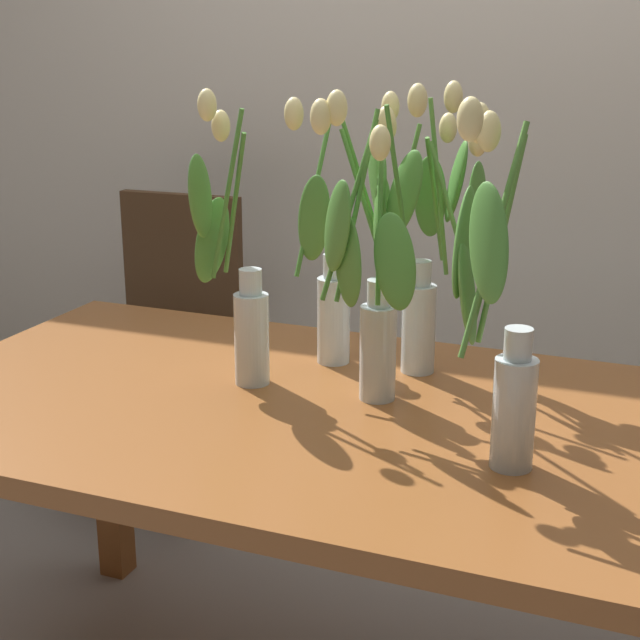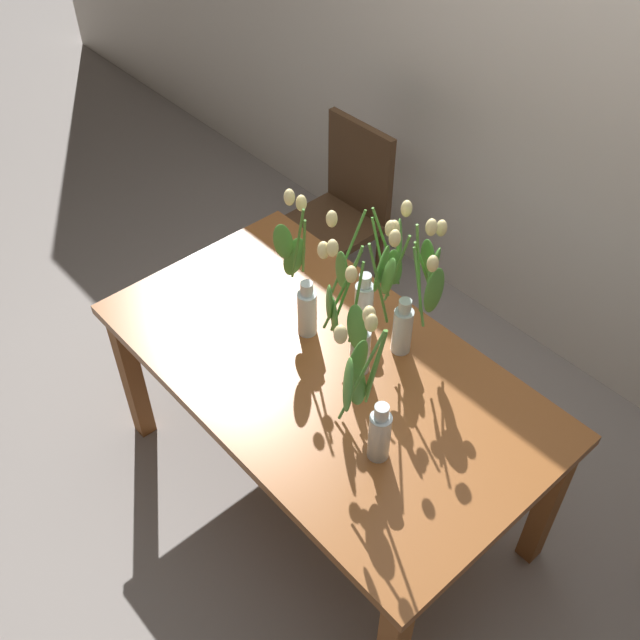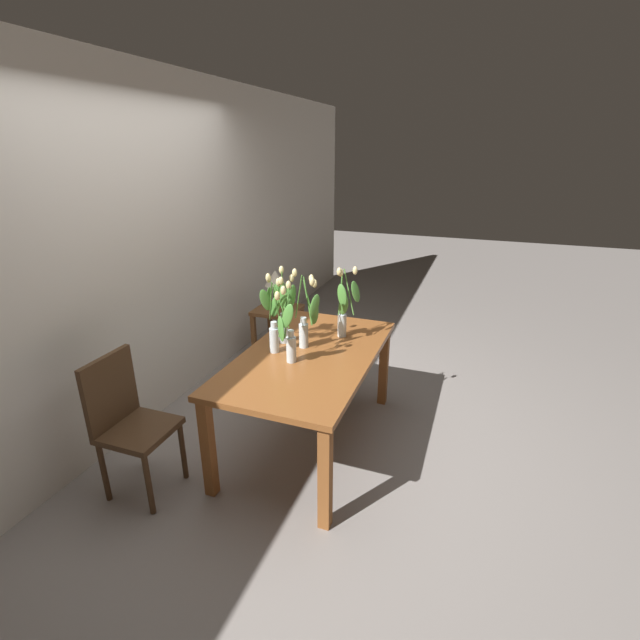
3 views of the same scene
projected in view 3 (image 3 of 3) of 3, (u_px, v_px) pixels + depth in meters
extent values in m
plane|color=gray|center=(310.00, 440.00, 3.45)|extent=(18.00, 18.00, 0.00)
cube|color=silver|center=(139.00, 254.00, 3.42)|extent=(9.00, 0.10, 2.70)
cube|color=brown|center=(309.00, 356.00, 3.19)|extent=(1.60, 0.90, 0.04)
cube|color=brown|center=(325.00, 478.00, 2.55)|extent=(0.07, 0.07, 0.70)
cube|color=brown|center=(384.00, 367.00, 3.84)|extent=(0.07, 0.07, 0.70)
cube|color=brown|center=(208.00, 448.00, 2.80)|extent=(0.07, 0.07, 0.70)
cube|color=brown|center=(300.00, 353.00, 4.10)|extent=(0.07, 0.07, 0.70)
cylinder|color=silver|center=(284.00, 331.00, 3.34)|extent=(0.07, 0.07, 0.18)
cylinder|color=silver|center=(283.00, 317.00, 3.30)|extent=(0.04, 0.04, 0.05)
cylinder|color=silver|center=(284.00, 335.00, 3.35)|extent=(0.06, 0.06, 0.11)
cylinder|color=#56933D|center=(282.00, 294.00, 3.27)|extent=(0.05, 0.03, 0.34)
ellipsoid|color=#F4E093|center=(281.00, 270.00, 3.22)|extent=(0.04, 0.04, 0.06)
ellipsoid|color=#4C8E38|center=(278.00, 291.00, 3.30)|extent=(0.09, 0.09, 0.18)
cylinder|color=#56933D|center=(288.00, 298.00, 3.30)|extent=(0.10, 0.03, 0.26)
ellipsoid|color=#F4E093|center=(292.00, 278.00, 3.29)|extent=(0.04, 0.04, 0.06)
ellipsoid|color=#4C8E38|center=(288.00, 294.00, 3.34)|extent=(0.04, 0.09, 0.18)
cylinder|color=#56933D|center=(282.00, 300.00, 3.21)|extent=(0.07, 0.03, 0.29)
ellipsoid|color=#F4E093|center=(281.00, 281.00, 3.12)|extent=(0.04, 0.04, 0.06)
ellipsoid|color=#4C8E38|center=(286.00, 301.00, 3.17)|extent=(0.05, 0.12, 0.18)
cylinder|color=#56933D|center=(275.00, 298.00, 3.28)|extent=(0.02, 0.11, 0.26)
ellipsoid|color=#F4E093|center=(268.00, 279.00, 3.25)|extent=(0.04, 0.04, 0.06)
ellipsoid|color=#4C8E38|center=(269.00, 298.00, 3.27)|extent=(0.07, 0.05, 0.17)
cylinder|color=silver|center=(304.00, 336.00, 3.26)|extent=(0.07, 0.07, 0.18)
cylinder|color=silver|center=(303.00, 321.00, 3.22)|extent=(0.04, 0.04, 0.05)
cylinder|color=silver|center=(304.00, 339.00, 3.27)|extent=(0.06, 0.06, 0.11)
cylinder|color=#478433|center=(308.00, 302.00, 3.11)|extent=(0.07, 0.10, 0.31)
ellipsoid|color=#F4E093|center=(312.00, 282.00, 3.00)|extent=(0.04, 0.04, 0.06)
ellipsoid|color=#4C8E38|center=(315.00, 306.00, 3.10)|extent=(0.10, 0.09, 0.18)
cylinder|color=#478433|center=(299.00, 297.00, 3.19)|extent=(0.04, 0.08, 0.34)
ellipsoid|color=#F4E093|center=(295.00, 273.00, 3.15)|extent=(0.04, 0.04, 0.06)
ellipsoid|color=#4C8E38|center=(292.00, 296.00, 3.20)|extent=(0.12, 0.06, 0.18)
cylinder|color=#478433|center=(309.00, 303.00, 3.16)|extent=(0.03, 0.07, 0.28)
ellipsoid|color=#F4E093|center=(314.00, 283.00, 3.11)|extent=(0.04, 0.04, 0.06)
ellipsoid|color=#4C8E38|center=(315.00, 309.00, 3.21)|extent=(0.10, 0.05, 0.18)
cylinder|color=#478433|center=(308.00, 301.00, 3.12)|extent=(0.05, 0.08, 0.33)
ellipsoid|color=#F4E093|center=(311.00, 279.00, 3.02)|extent=(0.04, 0.04, 0.06)
ellipsoid|color=#4C8E38|center=(315.00, 313.00, 3.13)|extent=(0.08, 0.06, 0.17)
cylinder|color=silver|center=(291.00, 349.00, 3.03)|extent=(0.07, 0.07, 0.18)
cylinder|color=silver|center=(291.00, 334.00, 2.99)|extent=(0.04, 0.04, 0.05)
cylinder|color=silver|center=(291.00, 353.00, 3.04)|extent=(0.06, 0.06, 0.11)
cylinder|color=#478433|center=(287.00, 313.00, 2.89)|extent=(0.08, 0.01, 0.33)
ellipsoid|color=#F4E093|center=(283.00, 290.00, 2.80)|extent=(0.04, 0.04, 0.06)
ellipsoid|color=#4C8E38|center=(288.00, 316.00, 2.85)|extent=(0.03, 0.12, 0.18)
cylinder|color=#478433|center=(284.00, 316.00, 2.91)|extent=(0.08, 0.05, 0.28)
ellipsoid|color=#F4E093|center=(277.00, 296.00, 2.83)|extent=(0.04, 0.04, 0.06)
ellipsoid|color=#4C8E38|center=(281.00, 329.00, 2.89)|extent=(0.08, 0.10, 0.18)
cylinder|color=silver|center=(274.00, 340.00, 3.18)|extent=(0.07, 0.07, 0.18)
cylinder|color=silver|center=(274.00, 325.00, 3.14)|extent=(0.04, 0.04, 0.05)
cylinder|color=silver|center=(274.00, 344.00, 3.19)|extent=(0.06, 0.06, 0.11)
cylinder|color=#478433|center=(281.00, 306.00, 3.05)|extent=(0.03, 0.13, 0.30)
ellipsoid|color=#F4E093|center=(289.00, 285.00, 2.96)|extent=(0.04, 0.04, 0.06)
ellipsoid|color=#4C8E38|center=(289.00, 311.00, 3.06)|extent=(0.10, 0.05, 0.18)
cylinder|color=#478433|center=(276.00, 304.00, 3.14)|extent=(0.10, 0.01, 0.28)
ellipsoid|color=#F4E093|center=(278.00, 282.00, 3.13)|extent=(0.04, 0.04, 0.06)
ellipsoid|color=#4C8E38|center=(275.00, 306.00, 3.20)|extent=(0.02, 0.11, 0.18)
cylinder|color=#478433|center=(271.00, 301.00, 3.14)|extent=(0.09, 0.08, 0.31)
ellipsoid|color=#F4E093|center=(268.00, 277.00, 3.13)|extent=(0.04, 0.04, 0.06)
ellipsoid|color=#4C8E38|center=(266.00, 300.00, 3.16)|extent=(0.10, 0.09, 0.18)
cylinder|color=silver|center=(342.00, 325.00, 3.45)|extent=(0.07, 0.07, 0.18)
cylinder|color=silver|center=(342.00, 311.00, 3.41)|extent=(0.04, 0.04, 0.05)
cylinder|color=silver|center=(342.00, 329.00, 3.46)|extent=(0.06, 0.06, 0.11)
cylinder|color=#56933D|center=(341.00, 293.00, 3.32)|extent=(0.06, 0.01, 0.32)
ellipsoid|color=#F4E093|center=(341.00, 273.00, 3.24)|extent=(0.04, 0.04, 0.06)
ellipsoid|color=#4C8E38|center=(344.00, 305.00, 3.30)|extent=(0.04, 0.09, 0.18)
cylinder|color=#56933D|center=(341.00, 292.00, 3.31)|extent=(0.08, 0.01, 0.33)
ellipsoid|color=#F4E093|center=(339.00, 272.00, 3.22)|extent=(0.04, 0.04, 0.06)
ellipsoid|color=#4C8E38|center=(342.00, 295.00, 3.27)|extent=(0.03, 0.10, 0.18)
cylinder|color=#56933D|center=(349.00, 292.00, 3.30)|extent=(0.07, 0.11, 0.33)
ellipsoid|color=#F4E093|center=(355.00, 271.00, 3.19)|extent=(0.04, 0.04, 0.06)
ellipsoid|color=#4C8E38|center=(356.00, 292.00, 3.28)|extent=(0.09, 0.09, 0.18)
cube|color=#4C331E|center=(139.00, 430.00, 2.81)|extent=(0.41, 0.41, 0.04)
cylinder|color=#4C331E|center=(183.00, 451.00, 2.99)|extent=(0.04, 0.04, 0.43)
cylinder|color=#4C331E|center=(149.00, 484.00, 2.69)|extent=(0.04, 0.04, 0.43)
cylinder|color=#4C331E|center=(141.00, 440.00, 3.10)|extent=(0.04, 0.04, 0.43)
cylinder|color=#4C331E|center=(104.00, 472.00, 2.80)|extent=(0.04, 0.04, 0.43)
cube|color=#4C331E|center=(110.00, 390.00, 2.78)|extent=(0.40, 0.04, 0.46)
cube|color=brown|center=(277.00, 310.00, 4.66)|extent=(0.44, 0.44, 0.04)
cube|color=brown|center=(287.00, 344.00, 4.53)|extent=(0.04, 0.04, 0.51)
cube|color=brown|center=(302.00, 330.00, 4.86)|extent=(0.04, 0.04, 0.51)
cube|color=brown|center=(254.00, 338.00, 4.65)|extent=(0.04, 0.04, 0.51)
cube|color=brown|center=(270.00, 326.00, 4.98)|extent=(0.04, 0.04, 0.51)
cylinder|color=olive|center=(276.00, 307.00, 4.67)|extent=(0.12, 0.12, 0.02)
cylinder|color=olive|center=(276.00, 296.00, 4.63)|extent=(0.02, 0.02, 0.22)
cone|color=#F2E5C6|center=(275.00, 278.00, 4.56)|extent=(0.22, 0.22, 0.16)
cylinder|color=#CC4C23|center=(286.00, 303.00, 4.70)|extent=(0.06, 0.06, 0.07)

